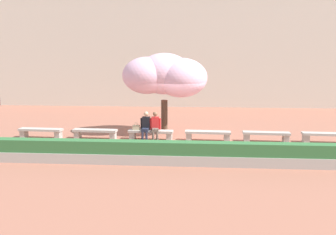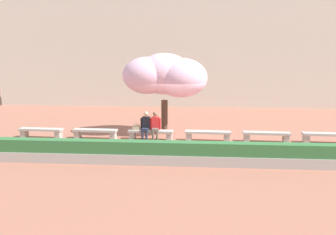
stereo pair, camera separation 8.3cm
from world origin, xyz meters
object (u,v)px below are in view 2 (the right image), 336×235
at_px(stone_bench_west_end, 41,131).
at_px(stone_bench_east_end, 266,135).
at_px(stone_bench_near_west, 95,132).
at_px(stone_bench_near_east, 208,134).
at_px(stone_bench_center, 151,133).
at_px(stone_bench_far_east, 326,136).
at_px(person_seated_right, 155,125).
at_px(person_seated_left, 146,125).
at_px(cherry_tree_main, 165,76).
at_px(handbag, 136,127).

bearing_deg(stone_bench_west_end, stone_bench_east_end, 0.00).
distance_m(stone_bench_near_west, stone_bench_east_end, 7.61).
relative_size(stone_bench_near_west, stone_bench_near_east, 1.00).
height_order(stone_bench_center, stone_bench_far_east, same).
distance_m(stone_bench_west_end, person_seated_right, 5.30).
xyz_separation_m(stone_bench_center, person_seated_left, (-0.21, -0.05, 0.39)).
xyz_separation_m(stone_bench_near_east, cherry_tree_main, (-1.99, 1.28, 2.50)).
bearing_deg(stone_bench_west_end, handbag, 0.00).
bearing_deg(person_seated_right, stone_bench_far_east, 0.41).
height_order(stone_bench_far_east, handbag, handbag).
height_order(person_seated_left, handbag, person_seated_left).
xyz_separation_m(stone_bench_east_end, handbag, (-5.73, 0.00, 0.27)).
xyz_separation_m(stone_bench_west_end, cherry_tree_main, (5.62, 1.28, 2.50)).
bearing_deg(person_seated_left, stone_bench_near_east, 1.11).
bearing_deg(handbag, stone_bench_east_end, -0.00).
bearing_deg(person_seated_left, stone_bench_center, 14.19).
bearing_deg(person_seated_right, stone_bench_east_end, 0.63).
relative_size(stone_bench_near_west, handbag, 5.96).
bearing_deg(cherry_tree_main, stone_bench_west_end, -167.14).
bearing_deg(handbag, stone_bench_near_east, -0.01).
xyz_separation_m(stone_bench_west_end, stone_bench_far_east, (12.68, 0.00, 0.00)).
bearing_deg(person_seated_left, stone_bench_far_east, 0.39).
relative_size(stone_bench_near_west, stone_bench_center, 1.00).
relative_size(stone_bench_west_end, stone_bench_far_east, 1.00).
bearing_deg(stone_bench_east_end, person_seated_left, -179.42).
distance_m(stone_bench_east_end, cherry_tree_main, 5.33).
bearing_deg(stone_bench_center, stone_bench_east_end, 0.00).
xyz_separation_m(stone_bench_near_west, person_seated_left, (2.33, -0.05, 0.39)).
xyz_separation_m(person_seated_left, cherry_tree_main, (0.76, 1.34, 2.11)).
relative_size(stone_bench_near_east, stone_bench_far_east, 1.00).
bearing_deg(stone_bench_near_west, person_seated_left, -1.32).
bearing_deg(stone_bench_west_end, cherry_tree_main, 12.86).
height_order(stone_bench_near_east, stone_bench_far_east, same).
relative_size(stone_bench_west_end, stone_bench_near_west, 1.00).
height_order(stone_bench_near_west, stone_bench_east_end, same).
bearing_deg(stone_bench_near_west, cherry_tree_main, 22.60).
distance_m(stone_bench_far_east, handbag, 8.27).
height_order(stone_bench_near_east, handbag, handbag).
height_order(stone_bench_near_west, handbag, handbag).
distance_m(stone_bench_center, stone_bench_near_east, 2.54).
bearing_deg(stone_bench_west_end, stone_bench_near_east, 0.00).
relative_size(person_seated_right, cherry_tree_main, 0.32).
xyz_separation_m(stone_bench_center, stone_bench_near_east, (2.54, 0.00, 0.00)).
distance_m(stone_bench_center, person_seated_left, 0.45).
bearing_deg(stone_bench_center, person_seated_left, -165.81).
relative_size(stone_bench_near_east, cherry_tree_main, 0.51).
bearing_deg(stone_bench_center, stone_bench_far_east, 0.00).
bearing_deg(handbag, stone_bench_center, -0.03).
bearing_deg(person_seated_right, stone_bench_center, 165.97).
bearing_deg(handbag, stone_bench_far_east, -0.00).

